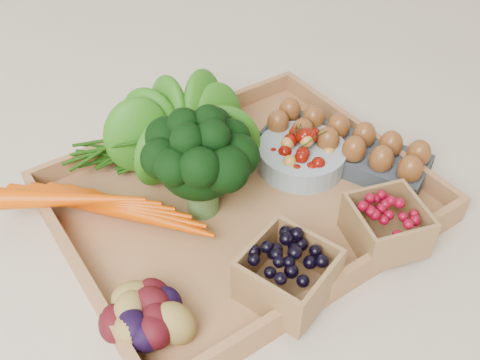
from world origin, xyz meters
TOP-DOWN VIEW (x-y plane):
  - ground at (0.00, 0.00)m, footprint 4.00×4.00m
  - tray at (0.00, 0.00)m, footprint 0.55×0.45m
  - carrots at (-0.18, 0.07)m, footprint 0.24×0.17m
  - lettuce at (-0.02, 0.13)m, footprint 0.16×0.16m
  - broccoli at (-0.06, 0.02)m, footprint 0.17×0.17m
  - cherry_bowl at (0.14, 0.01)m, footprint 0.15×0.15m
  - egg_carton at (0.21, -0.02)m, footprint 0.21×0.30m
  - potatoes at (-0.23, -0.13)m, footprint 0.13×0.13m
  - punnet_blackberry at (-0.05, -0.18)m, footprint 0.14×0.14m
  - punnet_raspberry at (0.13, -0.19)m, footprint 0.13×0.13m

SIDE VIEW (x-z plane):
  - ground at x=0.00m, z-range 0.00..0.00m
  - tray at x=0.00m, z-range 0.00..0.01m
  - egg_carton at x=0.21m, z-range 0.01..0.05m
  - cherry_bowl at x=0.14m, z-range 0.01..0.05m
  - carrots at x=-0.18m, z-range 0.01..0.07m
  - punnet_raspberry at x=0.13m, z-range 0.01..0.08m
  - potatoes at x=-0.23m, z-range 0.01..0.09m
  - punnet_blackberry at x=-0.05m, z-range 0.01..0.09m
  - broccoli at x=-0.06m, z-range 0.02..0.15m
  - lettuce at x=-0.02m, z-range 0.02..0.18m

